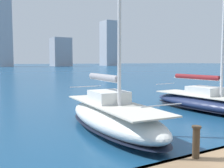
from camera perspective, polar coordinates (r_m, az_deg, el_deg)
sailboat_maroon at (r=18.41m, az=20.65°, el=-3.68°), size 3.24×9.44×11.34m
sailboat_grey at (r=12.32m, az=0.19°, el=-6.91°), size 3.07×8.19×11.53m
mooring_post at (r=7.80m, az=17.84°, el=-11.81°), size 0.26×0.26×0.91m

